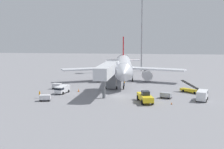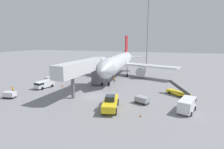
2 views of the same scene
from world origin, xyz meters
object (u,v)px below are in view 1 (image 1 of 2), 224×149
(service_van_far_center, at_px, (62,89))
(airplane_at_gate, at_px, (123,66))
(safety_cone_alpha, at_px, (172,103))
(ground_crew_worker_foreground, at_px, (40,94))
(baggage_cart_far_left, at_px, (57,86))
(safety_cone_bravo, at_px, (79,90))
(pushback_tug, at_px, (145,97))
(belt_loader_truck, at_px, (191,90))
(service_van_mid_left, at_px, (202,95))
(ground_crew_worker_midground, at_px, (124,83))
(jet_bridge, at_px, (108,71))
(baggage_cart_rear_right, at_px, (45,98))
(apron_light_mast, at_px, (142,15))
(baggage_cart_far_right, at_px, (166,95))

(service_van_far_center, bearing_deg, airplane_at_gate, 54.65)
(safety_cone_alpha, bearing_deg, ground_crew_worker_foreground, 174.66)
(baggage_cart_far_left, xyz_separation_m, safety_cone_bravo, (6.55, -3.05, -0.48))
(pushback_tug, xyz_separation_m, safety_cone_bravo, (-16.86, 10.03, -0.81))
(service_van_far_center, relative_size, safety_cone_bravo, 6.99)
(baggage_cart_far_left, xyz_separation_m, safety_cone_alpha, (28.91, -14.41, -0.60))
(safety_cone_alpha, bearing_deg, belt_loader_truck, 66.91)
(service_van_far_center, distance_m, safety_cone_alpha, 27.46)
(service_van_mid_left, distance_m, ground_crew_worker_midground, 24.77)
(service_van_mid_left, xyz_separation_m, baggage_cart_far_left, (-35.88, 9.73, -0.42))
(ground_crew_worker_foreground, relative_size, safety_cone_alpha, 3.59)
(belt_loader_truck, distance_m, ground_crew_worker_midground, 18.90)
(jet_bridge, distance_m, baggage_cart_far_left, 15.65)
(baggage_cart_far_left, height_order, safety_cone_alpha, baggage_cart_far_left)
(pushback_tug, distance_m, baggage_cart_rear_right, 21.78)
(pushback_tug, height_order, belt_loader_truck, belt_loader_truck)
(apron_light_mast, bearing_deg, service_van_mid_left, -74.25)
(jet_bridge, xyz_separation_m, pushback_tug, (9.18, -8.56, -4.40))
(safety_cone_alpha, xyz_separation_m, safety_cone_bravo, (-22.37, 11.36, 0.12))
(ground_crew_worker_foreground, relative_size, safety_cone_bravo, 2.36)
(pushback_tug, distance_m, apron_light_mast, 58.46)
(ground_crew_worker_foreground, height_order, ground_crew_worker_midground, ground_crew_worker_midground)
(ground_crew_worker_foreground, relative_size, ground_crew_worker_midground, 0.95)
(airplane_at_gate, relative_size, pushback_tug, 5.28)
(belt_loader_truck, distance_m, apron_light_mast, 49.27)
(pushback_tug, relative_size, baggage_cart_far_right, 2.51)
(jet_bridge, height_order, belt_loader_truck, jet_bridge)
(ground_crew_worker_foreground, bearing_deg, service_van_mid_left, 3.03)
(apron_light_mast, bearing_deg, safety_cone_bravo, -108.36)
(safety_cone_bravo, bearing_deg, safety_cone_alpha, -26.92)
(ground_crew_worker_midground, distance_m, safety_cone_alpha, 24.11)
(safety_cone_bravo, bearing_deg, baggage_cart_far_right, -14.06)
(baggage_cart_rear_right, bearing_deg, ground_crew_worker_midground, 53.36)
(pushback_tug, bearing_deg, jet_bridge, 137.00)
(service_van_mid_left, xyz_separation_m, safety_cone_alpha, (-6.97, -4.68, -1.02))
(service_van_far_center, height_order, safety_cone_alpha, service_van_far_center)
(pushback_tug, bearing_deg, baggage_cart_rear_right, -176.57)
(airplane_at_gate, bearing_deg, ground_crew_worker_foreground, -123.95)
(apron_light_mast, bearing_deg, ground_crew_worker_foreground, -112.33)
(ground_crew_worker_foreground, bearing_deg, jet_bridge, 25.86)
(ground_crew_worker_midground, bearing_deg, service_van_mid_left, -41.73)
(service_van_far_center, bearing_deg, baggage_cart_far_left, 118.36)
(baggage_cart_far_left, height_order, ground_crew_worker_midground, ground_crew_worker_midground)
(service_van_mid_left, xyz_separation_m, ground_crew_worker_foreground, (-36.40, -1.93, -0.35))
(belt_loader_truck, distance_m, baggage_cart_far_right, 9.93)
(service_van_mid_left, distance_m, baggage_cart_far_left, 37.18)
(baggage_cart_far_left, distance_m, ground_crew_worker_midground, 18.66)
(airplane_at_gate, bearing_deg, jet_bridge, -97.36)
(belt_loader_truck, height_order, safety_cone_bravo, belt_loader_truck)
(airplane_at_gate, bearing_deg, safety_cone_bravo, -120.88)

